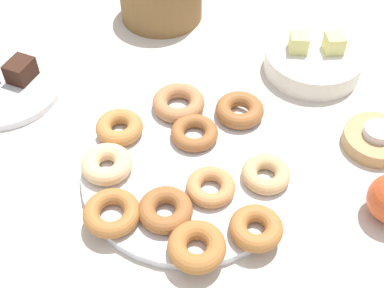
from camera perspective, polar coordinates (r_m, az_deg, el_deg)
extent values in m
plane|color=beige|center=(0.85, -0.48, -3.56)|extent=(2.40, 2.40, 0.00)
cylinder|color=silver|center=(0.84, -0.48, -3.21)|extent=(0.35, 0.35, 0.02)
torus|color=#EABC84|center=(0.84, -9.48, -2.23)|extent=(0.10, 0.10, 0.03)
torus|color=#995B2D|center=(0.77, -2.98, -7.33)|extent=(0.09, 0.09, 0.03)
torus|color=#995B2D|center=(0.88, 0.26, 1.25)|extent=(0.12, 0.12, 0.02)
torus|color=#BC7A3D|center=(0.89, -8.10, 1.84)|extent=(0.09, 0.09, 0.03)
torus|color=#B27547|center=(0.93, -1.52, 4.59)|extent=(0.10, 0.10, 0.03)
torus|color=#AD6B33|center=(0.76, 7.14, -9.28)|extent=(0.11, 0.11, 0.03)
torus|color=#995B2D|center=(0.92, 5.32, 3.78)|extent=(0.10, 0.10, 0.03)
torus|color=#C6844C|center=(0.80, 2.09, -4.81)|extent=(0.09, 0.09, 0.02)
torus|color=tan|center=(0.82, 8.24, -3.34)|extent=(0.09, 0.09, 0.03)
torus|color=#AD6B33|center=(0.74, 0.53, -11.37)|extent=(0.10, 0.10, 0.03)
torus|color=#AD6B33|center=(0.78, -8.93, -7.59)|extent=(0.11, 0.11, 0.03)
cylinder|color=silver|center=(1.05, -20.19, 5.88)|extent=(0.22, 0.22, 0.01)
cube|color=#381E14|center=(1.04, -18.56, 7.81)|extent=(0.05, 0.06, 0.04)
cylinder|color=tan|center=(0.94, 19.76, 0.47)|extent=(0.11, 0.11, 0.03)
cylinder|color=silver|center=(0.93, 20.08, 1.32)|extent=(0.05, 0.05, 0.01)
cylinder|color=silver|center=(1.06, 13.29, 8.94)|extent=(0.19, 0.19, 0.04)
cube|color=#DBD67A|center=(1.03, 11.82, 10.99)|extent=(0.04, 0.04, 0.04)
cube|color=#DBD67A|center=(1.04, 15.57, 10.76)|extent=(0.05, 0.05, 0.04)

